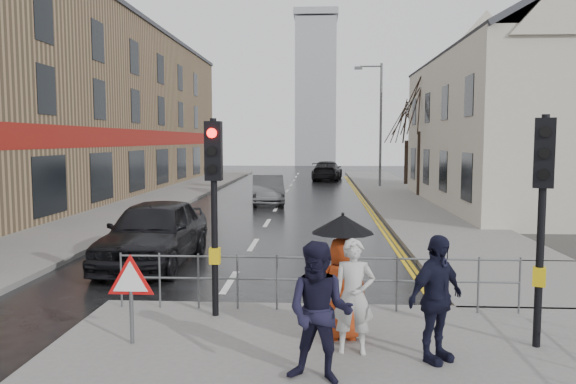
# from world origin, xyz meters

# --- Properties ---
(ground) EXTENTS (120.00, 120.00, 0.00)m
(ground) POSITION_xyz_m (0.00, 0.00, 0.00)
(ground) COLOR black
(ground) RESTS_ON ground
(left_pavement) EXTENTS (4.00, 44.00, 0.14)m
(left_pavement) POSITION_xyz_m (-6.50, 23.00, 0.07)
(left_pavement) COLOR #605E5B
(left_pavement) RESTS_ON ground
(right_pavement) EXTENTS (4.00, 40.00, 0.14)m
(right_pavement) POSITION_xyz_m (6.50, 25.00, 0.07)
(right_pavement) COLOR #605E5B
(right_pavement) RESTS_ON ground
(pavement_bridge_right) EXTENTS (4.00, 4.20, 0.14)m
(pavement_bridge_right) POSITION_xyz_m (6.50, 3.00, 0.07)
(pavement_bridge_right) COLOR #605E5B
(pavement_bridge_right) RESTS_ON ground
(building_left_terrace) EXTENTS (8.00, 42.00, 10.00)m
(building_left_terrace) POSITION_xyz_m (-12.00, 22.00, 5.00)
(building_left_terrace) COLOR #81694A
(building_left_terrace) RESTS_ON ground
(building_right_cream) EXTENTS (9.00, 16.40, 10.10)m
(building_right_cream) POSITION_xyz_m (12.00, 18.00, 4.78)
(building_right_cream) COLOR beige
(building_right_cream) RESTS_ON ground
(church_tower) EXTENTS (5.00, 5.00, 18.00)m
(church_tower) POSITION_xyz_m (1.50, 62.00, 9.00)
(church_tower) COLOR #989AA0
(church_tower) RESTS_ON ground
(traffic_signal_near_left) EXTENTS (0.28, 0.27, 3.40)m
(traffic_signal_near_left) POSITION_xyz_m (0.20, 0.20, 2.46)
(traffic_signal_near_left) COLOR black
(traffic_signal_near_left) RESTS_ON near_pavement
(traffic_signal_near_right) EXTENTS (0.34, 0.33, 3.40)m
(traffic_signal_near_right) POSITION_xyz_m (5.20, -1.00, 2.46)
(traffic_signal_near_right) COLOR black
(traffic_signal_near_right) RESTS_ON near_pavement
(guard_railing_front) EXTENTS (7.14, 0.04, 1.00)m
(guard_railing_front) POSITION_xyz_m (1.95, 0.60, 0.86)
(guard_railing_front) COLOR #595B5E
(guard_railing_front) RESTS_ON near_pavement
(warning_sign) EXTENTS (0.80, 0.07, 1.35)m
(warning_sign) POSITION_xyz_m (-0.80, -1.21, 1.04)
(warning_sign) COLOR #595B5E
(warning_sign) RESTS_ON near_pavement
(street_lamp) EXTENTS (1.83, 0.25, 8.00)m
(street_lamp) POSITION_xyz_m (5.82, 28.00, 4.71)
(street_lamp) COLOR #595B5E
(street_lamp) RESTS_ON right_pavement
(tree_near) EXTENTS (2.40, 2.40, 6.58)m
(tree_near) POSITION_xyz_m (7.50, 22.00, 5.14)
(tree_near) COLOR black
(tree_near) RESTS_ON right_pavement
(tree_far) EXTENTS (2.40, 2.40, 5.64)m
(tree_far) POSITION_xyz_m (8.00, 30.00, 4.42)
(tree_far) COLOR black
(tree_far) RESTS_ON right_pavement
(pedestrian_a) EXTENTS (0.62, 0.42, 1.64)m
(pedestrian_a) POSITION_xyz_m (2.49, -1.38, 0.96)
(pedestrian_a) COLOR #B4B4B0
(pedestrian_a) RESTS_ON near_pavement
(pedestrian_b) EXTENTS (1.01, 0.87, 1.78)m
(pedestrian_b) POSITION_xyz_m (2.00, -2.39, 1.03)
(pedestrian_b) COLOR black
(pedestrian_b) RESTS_ON near_pavement
(pedestrian_with_umbrella) EXTENTS (0.96, 0.96, 1.92)m
(pedestrian_with_umbrella) POSITION_xyz_m (2.35, -0.84, 1.22)
(pedestrian_with_umbrella) COLOR #9A3212
(pedestrian_with_umbrella) RESTS_ON near_pavement
(pedestrian_d) EXTENTS (1.07, 0.99, 1.76)m
(pedestrian_d) POSITION_xyz_m (3.59, -1.63, 1.02)
(pedestrian_d) COLOR black
(pedestrian_d) RESTS_ON near_pavement
(car_parked) EXTENTS (2.07, 4.95, 1.68)m
(car_parked) POSITION_xyz_m (-2.20, 4.66, 0.84)
(car_parked) COLOR black
(car_parked) RESTS_ON ground
(car_mid) EXTENTS (1.99, 4.48, 1.43)m
(car_mid) POSITION_xyz_m (-0.57, 18.57, 0.71)
(car_mid) COLOR #515356
(car_mid) RESTS_ON ground
(car_far) EXTENTS (2.66, 5.40, 1.51)m
(car_far) POSITION_xyz_m (2.63, 35.21, 0.76)
(car_far) COLOR black
(car_far) RESTS_ON ground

